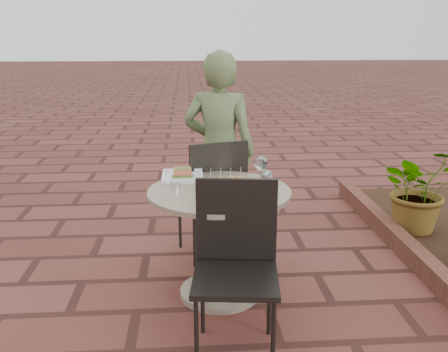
{
  "coord_description": "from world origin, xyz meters",
  "views": [
    {
      "loc": [
        -0.07,
        -3.21,
        1.67
      ],
      "look_at": [
        0.15,
        -0.24,
        0.82
      ],
      "focal_mm": 40.0,
      "sensor_mm": 36.0,
      "label": 1
    }
  ],
  "objects": [
    {
      "name": "planter_curb",
      "position": [
        1.6,
        0.3,
        0.07
      ],
      "size": [
        0.12,
        3.0,
        0.15
      ],
      "primitive_type": "cube",
      "color": "brown",
      "rests_on": "ground"
    },
    {
      "name": "steel_ramekin",
      "position": [
        -0.16,
        -0.18,
        0.75
      ],
      "size": [
        0.07,
        0.07,
        0.04
      ],
      "primitive_type": "cylinder",
      "rotation": [
        0.0,
        0.0,
        0.33
      ],
      "color": "silver",
      "rests_on": "cafe_table"
    },
    {
      "name": "chair_near",
      "position": [
        0.17,
        -0.79,
        0.55
      ],
      "size": [
        0.49,
        0.49,
        0.93
      ],
      "rotation": [
        0.0,
        0.0,
        -0.11
      ],
      "color": "black",
      "rests_on": "ground"
    },
    {
      "name": "chair_far",
      "position": [
        0.11,
        0.33,
        0.55
      ],
      "size": [
        0.55,
        0.55,
        0.93
      ],
      "rotation": [
        0.0,
        0.0,
        3.44
      ],
      "color": "black",
      "rests_on": "ground"
    },
    {
      "name": "diner",
      "position": [
        0.17,
        0.59,
        0.78
      ],
      "size": [
        0.65,
        0.51,
        1.56
      ],
      "primitive_type": "imported",
      "rotation": [
        0.0,
        0.0,
        2.87
      ],
      "color": "#4C5E34",
      "rests_on": "ground"
    },
    {
      "name": "cafe_table",
      "position": [
        0.12,
        -0.24,
        0.48
      ],
      "size": [
        0.9,
        0.9,
        0.73
      ],
      "color": "gray",
      "rests_on": "ground"
    },
    {
      "name": "wine_glass_far",
      "position": [
        0.39,
        -0.06,
        0.85
      ],
      "size": [
        0.07,
        0.07,
        0.16
      ],
      "color": "white",
      "rests_on": "cafe_table"
    },
    {
      "name": "potted_plant_a",
      "position": [
        1.85,
        0.63,
        0.43
      ],
      "size": [
        0.74,
        0.66,
        0.74
      ],
      "primitive_type": "imported",
      "rotation": [
        0.0,
        0.0,
        0.15
      ],
      "color": "#33662D",
      "rests_on": "mulch_bed"
    },
    {
      "name": "plate_sliders",
      "position": [
        0.15,
        -0.29,
        0.77
      ],
      "size": [
        0.27,
        0.27,
        0.16
      ],
      "rotation": [
        0.0,
        0.0,
        0.12
      ],
      "color": "white",
      "rests_on": "cafe_table"
    },
    {
      "name": "wine_glass_mid",
      "position": [
        0.39,
        -0.13,
        0.86
      ],
      "size": [
        0.08,
        0.08,
        0.19
      ],
      "color": "white",
      "rests_on": "cafe_table"
    },
    {
      "name": "wine_glass_right",
      "position": [
        0.39,
        -0.37,
        0.84
      ],
      "size": [
        0.07,
        0.07,
        0.16
      ],
      "color": "white",
      "rests_on": "cafe_table"
    },
    {
      "name": "cutlery_set",
      "position": [
        0.37,
        -0.41,
        0.73
      ],
      "size": [
        0.12,
        0.23,
        0.0
      ],
      "primitive_type": null,
      "rotation": [
        0.0,
        0.0,
        -0.12
      ],
      "color": "silver",
      "rests_on": "cafe_table"
    },
    {
      "name": "plate_tuna",
      "position": [
        0.23,
        -0.44,
        0.75
      ],
      "size": [
        0.28,
        0.28,
        0.03
      ],
      "rotation": [
        0.0,
        0.0,
        -0.08
      ],
      "color": "white",
      "rests_on": "cafe_table"
    },
    {
      "name": "plate_salmon",
      "position": [
        -0.12,
        0.04,
        0.75
      ],
      "size": [
        0.27,
        0.27,
        0.07
      ],
      "rotation": [
        0.0,
        0.0,
        0.0
      ],
      "color": "white",
      "rests_on": "cafe_table"
    },
    {
      "name": "ground",
      "position": [
        0.0,
        0.0,
        0.0
      ],
      "size": [
        60.0,
        60.0,
        0.0
      ],
      "primitive_type": "plane",
      "color": "brown",
      "rests_on": "ground"
    }
  ]
}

